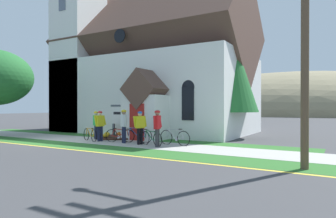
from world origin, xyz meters
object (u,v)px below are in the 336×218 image
bicycle_red (137,135)px  cyclist_in_red_jersey (157,125)px  cyclist_in_blue_jersey (124,123)px  bicycle_black (151,138)px  church_sign (122,116)px  bicycle_green (90,135)px  utility_pole (302,0)px  cyclist_in_green_jersey (100,124)px  cyclist_in_white_jersey (96,123)px  roadside_conifer (230,69)px  bicycle_white (120,135)px  cyclist_in_orange_jersey (140,125)px  bicycle_blue (175,137)px

bicycle_red → cyclist_in_red_jersey: cyclist_in_red_jersey is taller
cyclist_in_blue_jersey → bicycle_black: bearing=-1.2°
church_sign → bicycle_green: bearing=-94.6°
bicycle_red → utility_pole: size_ratio=0.19×
bicycle_black → cyclist_in_green_jersey: cyclist_in_green_jersey is taller
bicycle_green → cyclist_in_white_jersey: bearing=112.1°
bicycle_black → cyclist_in_red_jersey: 0.96m
cyclist_in_green_jersey → bicycle_black: bearing=-0.5°
cyclist_in_blue_jersey → roadside_conifer: bearing=55.5°
church_sign → bicycle_black: church_sign is taller
bicycle_green → cyclist_in_red_jersey: cyclist_in_red_jersey is taller
cyclist_in_red_jersey → bicycle_black: bearing=148.4°
bicycle_white → bicycle_red: bearing=19.5°
cyclist_in_red_jersey → cyclist_in_blue_jersey: size_ratio=0.99×
utility_pole → bicycle_black: bearing=162.3°
cyclist_in_orange_jersey → utility_pole: utility_pole is taller
cyclist_in_green_jersey → roadside_conifer: roadside_conifer is taller
bicycle_white → cyclist_in_white_jersey: (-2.05, 0.30, 0.61)m
bicycle_blue → roadside_conifer: roadside_conifer is taller
bicycle_green → cyclist_in_green_jersey: 0.87m
cyclist_in_orange_jersey → cyclist_in_green_jersey: size_ratio=1.00×
bicycle_blue → utility_pole: (6.16, -2.98, 4.82)m
bicycle_green → cyclist_in_white_jersey: cyclist_in_white_jersey is taller
bicycle_red → bicycle_blue: 2.29m
bicycle_blue → cyclist_in_green_jersey: bearing=-170.9°
church_sign → bicycle_white: 2.73m
cyclist_in_blue_jersey → cyclist_in_red_jersey: bearing=-9.5°
roadside_conifer → bicycle_blue: bearing=-103.3°
cyclist_in_white_jersey → cyclist_in_orange_jersey: 3.69m
cyclist_in_white_jersey → bicycle_black: bearing=-8.2°
cyclist_in_red_jersey → cyclist_in_green_jersey: bearing=174.6°
bicycle_blue → bicycle_green: bearing=-169.8°
bicycle_black → cyclist_in_white_jersey: (-4.34, 0.63, 0.61)m
bicycle_black → cyclist_in_red_jersey: (0.58, -0.35, 0.68)m
bicycle_black → church_sign: bearing=148.2°
cyclist_in_orange_jersey → cyclist_in_blue_jersey: bearing=178.3°
cyclist_in_white_jersey → cyclist_in_blue_jersey: size_ratio=0.94×
cyclist_in_red_jersey → cyclist_in_white_jersey: cyclist_in_red_jersey is taller
church_sign → cyclist_in_green_jersey: church_sign is taller
bicycle_white → cyclist_in_green_jersey: bearing=-165.5°
cyclist_in_blue_jersey → cyclist_in_white_jersey: bearing=167.1°
cyclist_in_green_jersey → cyclist_in_white_jersey: bearing=146.2°
church_sign → cyclist_in_green_jersey: 2.39m
cyclist_in_blue_jersey → cyclist_in_green_jersey: size_ratio=1.05×
bicycle_green → roadside_conifer: (6.10, 5.79, 3.93)m
cyclist_in_white_jersey → roadside_conifer: roadside_conifer is taller
bicycle_blue → cyclist_in_red_jersey: bearing=-107.6°
bicycle_white → cyclist_in_white_jersey: size_ratio=0.98×
bicycle_white → utility_pole: utility_pole is taller
cyclist_in_orange_jersey → bicycle_green: bearing=-177.1°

